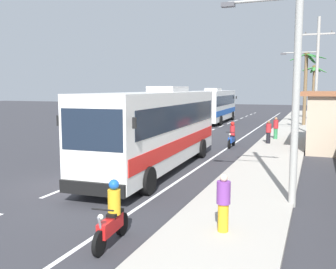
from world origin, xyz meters
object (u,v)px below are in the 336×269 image
at_px(motorcycle_trailing, 232,137).
at_px(palm_nearest, 314,82).
at_px(coach_bus_foreground, 158,127).
at_px(coach_bus_far_lane, 216,105).
at_px(pedestrian_near_kerb, 223,202).
at_px(pedestrian_far_walk, 276,128).
at_px(utility_pole_nearest, 295,54).
at_px(pedestrian_midwalk, 268,132).
at_px(utility_pole_mid, 315,74).
at_px(palm_second, 306,76).
at_px(motorcycle_beside_bus, 112,218).

distance_m(motorcycle_trailing, palm_nearest, 24.68).
bearing_deg(motorcycle_trailing, coach_bus_foreground, -102.66).
distance_m(coach_bus_far_lane, pedestrian_near_kerb, 33.95).
bearing_deg(pedestrian_far_walk, motorcycle_trailing, 54.93).
height_order(coach_bus_foreground, utility_pole_nearest, utility_pole_nearest).
bearing_deg(pedestrian_near_kerb, motorcycle_trailing, 103.93).
height_order(pedestrian_midwalk, utility_pole_mid, utility_pole_mid).
bearing_deg(pedestrian_far_walk, utility_pole_nearest, 91.51).
xyz_separation_m(motorcycle_trailing, utility_pole_mid, (4.91, 7.66, 4.31)).
bearing_deg(coach_bus_foreground, utility_pole_nearest, -31.82).
distance_m(coach_bus_far_lane, motorcycle_trailing, 18.29).
bearing_deg(coach_bus_far_lane, utility_pole_nearest, -71.54).
relative_size(pedestrian_far_walk, palm_nearest, 0.24).
bearing_deg(palm_second, pedestrian_near_kerb, -91.81).
xyz_separation_m(coach_bus_foreground, pedestrian_midwalk, (4.00, 9.85, -1.12)).
bearing_deg(utility_pole_nearest, coach_bus_far_lane, 108.46).
bearing_deg(motorcycle_beside_bus, motorcycle_trailing, 91.71).
xyz_separation_m(pedestrian_far_walk, palm_nearest, (2.30, 19.71, 3.58)).
distance_m(pedestrian_midwalk, utility_pole_mid, 7.77).
height_order(pedestrian_near_kerb, palm_second, palm_second).
distance_m(motorcycle_beside_bus, motorcycle_trailing, 16.93).
distance_m(utility_pole_nearest, palm_nearest, 36.03).
height_order(pedestrian_far_walk, utility_pole_nearest, utility_pole_nearest).
height_order(utility_pole_nearest, palm_nearest, utility_pole_nearest).
relative_size(utility_pole_nearest, utility_pole_mid, 0.99).
height_order(coach_bus_far_lane, palm_nearest, palm_nearest).
relative_size(pedestrian_far_walk, utility_pole_mid, 0.17).
relative_size(motorcycle_beside_bus, palm_second, 0.26).
distance_m(motorcycle_beside_bus, pedestrian_near_kerb, 2.88).
distance_m(coach_bus_foreground, utility_pole_mid, 17.51).
bearing_deg(coach_bus_foreground, coach_bus_far_lane, 97.99).
xyz_separation_m(coach_bus_far_lane, motorcycle_trailing, (5.44, -17.41, -1.33)).
bearing_deg(pedestrian_midwalk, utility_pole_mid, -92.03).
bearing_deg(pedestrian_far_walk, coach_bus_foreground, 65.63).
xyz_separation_m(utility_pole_mid, palm_nearest, (-0.23, 16.26, -0.43)).
relative_size(pedestrian_near_kerb, palm_nearest, 0.23).
height_order(motorcycle_trailing, palm_second, palm_second).
xyz_separation_m(pedestrian_midwalk, utility_pole_mid, (2.76, 6.04, 4.04)).
bearing_deg(coach_bus_foreground, motorcycle_trailing, 77.34).
height_order(utility_pole_nearest, palm_second, utility_pole_nearest).
relative_size(pedestrian_near_kerb, pedestrian_midwalk, 0.99).
bearing_deg(coach_bus_foreground, pedestrian_far_walk, 71.23).
relative_size(coach_bus_far_lane, pedestrian_midwalk, 7.52).
height_order(coach_bus_far_lane, pedestrian_far_walk, coach_bus_far_lane).
relative_size(motorcycle_trailing, pedestrian_near_kerb, 1.28).
height_order(coach_bus_foreground, palm_second, palm_second).
xyz_separation_m(coach_bus_foreground, motorcycle_trailing, (1.85, 8.22, -1.38)).
distance_m(pedestrian_far_walk, palm_nearest, 20.17).
height_order(pedestrian_midwalk, utility_pole_nearest, utility_pole_nearest).
bearing_deg(coach_bus_far_lane, palm_nearest, 32.73).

